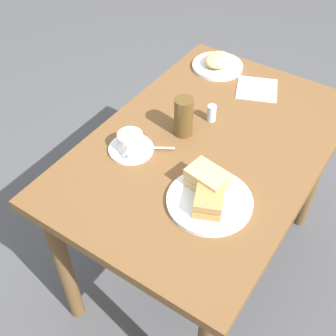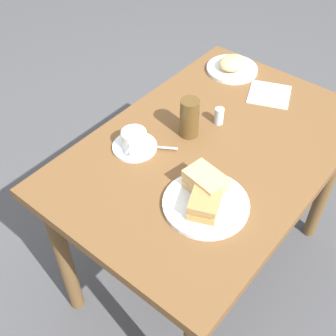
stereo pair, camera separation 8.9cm
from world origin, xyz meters
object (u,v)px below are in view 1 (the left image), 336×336
(sandwich_back, at_px, (207,180))
(side_plate, at_px, (217,66))
(sandwich_front, at_px, (210,195))
(coffee_saucer, at_px, (131,149))
(sandwich_plate, at_px, (210,201))
(salt_shaker, at_px, (212,113))
(dining_table, at_px, (206,166))
(spoon, at_px, (154,148))
(coffee_cup, at_px, (130,141))
(napkin, at_px, (257,89))
(drinking_glass, at_px, (184,116))

(sandwich_back, height_order, side_plate, sandwich_back)
(sandwich_front, height_order, side_plate, sandwich_front)
(coffee_saucer, bearing_deg, sandwich_back, -93.00)
(sandwich_plate, height_order, salt_shaker, salt_shaker)
(dining_table, height_order, spoon, spoon)
(dining_table, xyz_separation_m, sandwich_back, (-0.18, -0.10, 0.15))
(side_plate, bearing_deg, coffee_cup, -179.29)
(coffee_saucer, distance_m, spoon, 0.08)
(sandwich_back, xyz_separation_m, coffee_cup, (0.01, 0.29, -0.01))
(sandwich_plate, bearing_deg, side_plate, 27.44)
(sandwich_front, bearing_deg, sandwich_plate, 21.18)
(coffee_saucer, relative_size, side_plate, 0.72)
(dining_table, xyz_separation_m, salt_shaker, (0.11, 0.05, 0.14))
(coffee_cup, bearing_deg, napkin, -19.59)
(sandwich_back, xyz_separation_m, napkin, (0.55, 0.10, -0.04))
(coffee_saucer, distance_m, side_plate, 0.59)
(coffee_cup, distance_m, side_plate, 0.59)
(napkin, distance_m, salt_shaker, 0.26)
(coffee_saucer, relative_size, salt_shaker, 2.43)
(side_plate, xyz_separation_m, salt_shaker, (-0.31, -0.15, 0.02))
(sandwich_plate, relative_size, coffee_cup, 2.48)
(dining_table, height_order, salt_shaker, salt_shaker)
(sandwich_plate, bearing_deg, napkin, 12.61)
(coffee_cup, bearing_deg, sandwich_back, -92.73)
(sandwich_front, distance_m, salt_shaker, 0.39)
(napkin, bearing_deg, coffee_cup, 160.41)
(sandwich_plate, height_order, napkin, sandwich_plate)
(coffee_cup, bearing_deg, drinking_glass, -28.76)
(drinking_glass, bearing_deg, salt_shaker, -21.90)
(dining_table, distance_m, sandwich_plate, 0.28)
(spoon, xyz_separation_m, side_plate, (0.55, 0.07, -0.01))
(sandwich_plate, bearing_deg, sandwich_front, -158.82)
(sandwich_plate, distance_m, sandwich_front, 0.03)
(salt_shaker, bearing_deg, dining_table, -154.48)
(sandwich_front, distance_m, coffee_cup, 0.33)
(coffee_saucer, bearing_deg, spoon, -57.77)
(salt_shaker, distance_m, drinking_glass, 0.13)
(coffee_cup, height_order, salt_shaker, coffee_cup)
(coffee_saucer, xyz_separation_m, salt_shaker, (0.28, -0.14, 0.03))
(sandwich_plate, height_order, sandwich_front, sandwich_front)
(dining_table, height_order, coffee_cup, coffee_cup)
(coffee_cup, bearing_deg, coffee_saucer, 30.91)
(dining_table, bearing_deg, salt_shaker, 25.52)
(salt_shaker, bearing_deg, sandwich_front, -150.95)
(dining_table, xyz_separation_m, side_plate, (0.42, 0.20, 0.11))
(salt_shaker, bearing_deg, sandwich_back, -152.46)
(sandwich_front, relative_size, salt_shaker, 2.73)
(spoon, height_order, salt_shaker, salt_shaker)
(sandwich_plate, xyz_separation_m, sandwich_front, (-0.00, -0.00, 0.03))
(sandwich_plate, relative_size, sandwich_front, 1.52)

